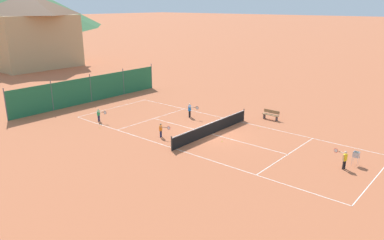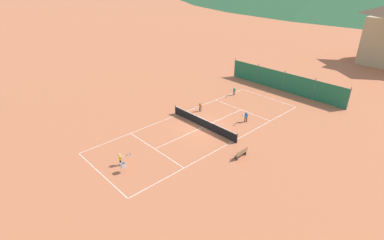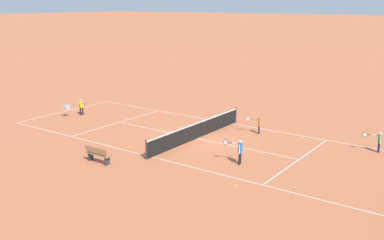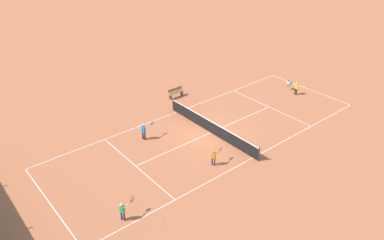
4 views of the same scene
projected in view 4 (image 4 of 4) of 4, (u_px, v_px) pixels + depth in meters
name	position (u px, v px, depth m)	size (l,w,h in m)	color
ground_plane	(211.00, 133.00, 27.17)	(600.00, 600.00, 0.00)	#B7603D
court_line_markings	(211.00, 133.00, 27.17)	(8.25, 23.85, 0.01)	white
tennis_net	(211.00, 127.00, 26.93)	(9.18, 0.08, 1.06)	#2D2D2D
player_far_baseline	(123.00, 210.00, 19.24)	(0.38, 0.99, 1.12)	#23284C
player_far_service	(296.00, 87.00, 32.46)	(0.58, 0.94, 1.17)	black
player_near_baseline	(144.00, 130.00, 26.06)	(0.41, 1.08, 1.26)	black
player_near_service	(214.00, 156.00, 23.45)	(0.35, 0.97, 1.09)	#23284C
tennis_ball_by_net_left	(91.00, 148.00, 25.31)	(0.07, 0.07, 0.07)	#CCE033
tennis_ball_mid_court	(236.00, 130.00, 27.46)	(0.07, 0.07, 0.07)	#CCE033
tennis_ball_near_corner	(162.00, 217.00, 19.65)	(0.07, 0.07, 0.07)	#CCE033
tennis_ball_alley_right	(200.00, 107.00, 30.68)	(0.07, 0.07, 0.07)	#CCE033
tennis_ball_alley_left	(110.00, 130.00, 27.42)	(0.07, 0.07, 0.07)	#CCE033
ball_hopper	(289.00, 83.00, 33.36)	(0.36, 0.36, 0.89)	#B7B7BC
courtside_bench	(176.00, 92.00, 32.12)	(0.36, 1.50, 0.84)	olive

